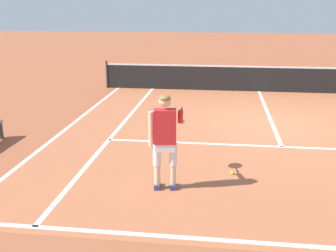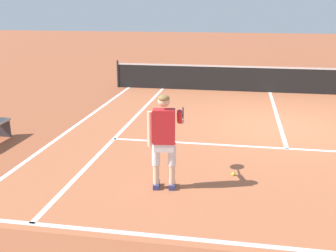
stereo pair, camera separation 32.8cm
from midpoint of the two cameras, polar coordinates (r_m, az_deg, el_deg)
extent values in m
plane|color=#9E5133|center=(11.48, 16.21, -0.07)|extent=(80.00, 80.00, 0.00)
cube|color=#B2603D|center=(10.83, 16.56, -1.07)|extent=(10.98, 10.93, 0.00)
cube|color=white|center=(6.06, 21.78, -16.01)|extent=(10.98, 0.10, 0.01)
cube|color=white|center=(9.76, 17.23, -3.04)|extent=(8.23, 0.10, 0.01)
cube|color=white|center=(12.81, 15.63, 1.69)|extent=(0.10, 6.40, 0.01)
cube|color=white|center=(11.12, -4.98, 0.02)|extent=(0.10, 10.53, 0.01)
cube|color=white|center=(11.54, -11.59, 0.36)|extent=(0.10, 10.53, 0.01)
cylinder|color=#333338|center=(16.43, -6.47, 7.26)|extent=(0.08, 0.08, 1.07)
cube|color=black|center=(15.83, 14.76, 6.18)|extent=(11.84, 0.02, 0.91)
cube|color=white|center=(15.76, 14.89, 7.91)|extent=(11.84, 0.03, 0.06)
cube|color=navy|center=(7.40, -0.35, -8.26)|extent=(0.15, 0.29, 0.09)
cube|color=navy|center=(7.39, 1.84, -8.30)|extent=(0.15, 0.29, 0.09)
cylinder|color=beige|center=(7.27, -0.37, -6.79)|extent=(0.11, 0.11, 0.36)
cylinder|color=silver|center=(7.13, -0.37, -3.94)|extent=(0.14, 0.14, 0.41)
cylinder|color=beige|center=(7.26, 1.86, -6.82)|extent=(0.11, 0.11, 0.36)
cylinder|color=silver|center=(7.12, 1.88, -3.97)|extent=(0.14, 0.14, 0.41)
cube|color=silver|center=(7.07, 0.76, -2.70)|extent=(0.36, 0.24, 0.20)
cube|color=red|center=(6.96, 0.77, -0.06)|extent=(0.41, 0.27, 0.60)
cylinder|color=beige|center=(6.99, -1.20, -0.43)|extent=(0.09, 0.09, 0.62)
cylinder|color=red|center=(7.01, 2.97, 1.30)|extent=(0.12, 0.27, 0.29)
cylinder|color=beige|center=(7.25, 3.25, 0.66)|extent=(0.12, 0.30, 0.14)
sphere|color=beige|center=(6.86, 0.79, 3.53)|extent=(0.21, 0.21, 0.21)
ellipsoid|color=olive|center=(6.83, 0.78, 3.90)|extent=(0.22, 0.22, 0.12)
cylinder|color=#232326|center=(7.47, 3.34, 0.90)|extent=(0.06, 0.20, 0.03)
cylinder|color=black|center=(7.61, 3.33, 1.20)|extent=(0.04, 0.10, 0.02)
torus|color=black|center=(7.79, 3.31, 1.56)|extent=(0.07, 0.30, 0.30)
cylinder|color=silver|center=(7.79, 3.31, 1.56)|extent=(0.04, 0.25, 0.25)
sphere|color=#CCE02D|center=(8.01, 10.30, -6.63)|extent=(0.07, 0.07, 0.07)
cube|color=#38383D|center=(10.87, -21.25, -0.30)|extent=(0.36, 0.06, 0.42)
camera|label=1|loc=(0.16, -88.73, 0.38)|focal=43.56mm
camera|label=2|loc=(0.16, 91.27, -0.38)|focal=43.56mm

